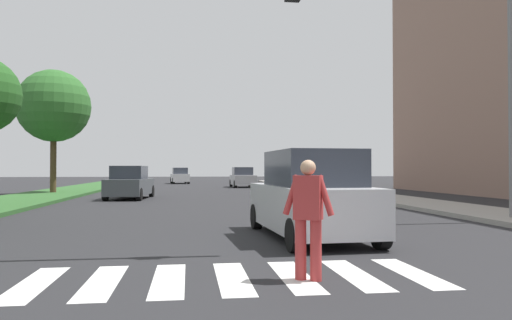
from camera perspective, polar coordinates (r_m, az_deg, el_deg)
The scene contains 11 objects.
ground_plane at distance 29.34m, azimuth -6.57°, elevation -4.07°, with size 140.00×140.00×0.00m, color #262628.
crosswalk at distance 7.25m, azimuth -2.72°, elevation -13.44°, with size 5.85×2.20×0.01m.
median_strip at distance 28.46m, azimuth -23.99°, elevation -3.93°, with size 3.96×64.00×0.15m, color #2D5B28.
tree_distant at distance 32.36m, azimuth -22.33°, elevation 5.77°, with size 4.36×4.36×7.39m.
sidewalk_right at distance 29.07m, azimuth 12.13°, elevation -3.94°, with size 3.00×64.00×0.15m, color #9E9991.
street_lamp_right at distance 16.51m, azimuth 27.04°, elevation 9.67°, with size 1.02×0.24×7.50m.
pedestrian_performer at distance 7.01m, azimuth 6.04°, elevation -6.17°, with size 0.70×0.43×1.69m.
suv_crossing at distance 11.25m, azimuth 6.30°, elevation -4.24°, with size 2.20×4.70×1.97m.
sedan_midblock at distance 26.52m, azimuth -14.35°, elevation -2.65°, with size 2.23×4.54×1.72m.
sedan_distant at distance 41.88m, azimuth -1.55°, elevation -2.09°, with size 1.96×4.08×1.70m.
sedan_far_horizon at distance 52.85m, azimuth -8.79°, elevation -1.86°, with size 2.13×4.16×1.68m.
Camera 1 is at (-0.63, 0.71, 1.56)m, focal length 34.64 mm.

